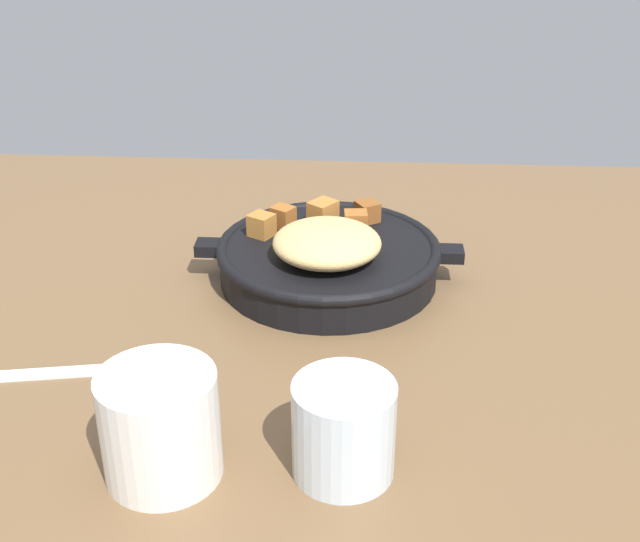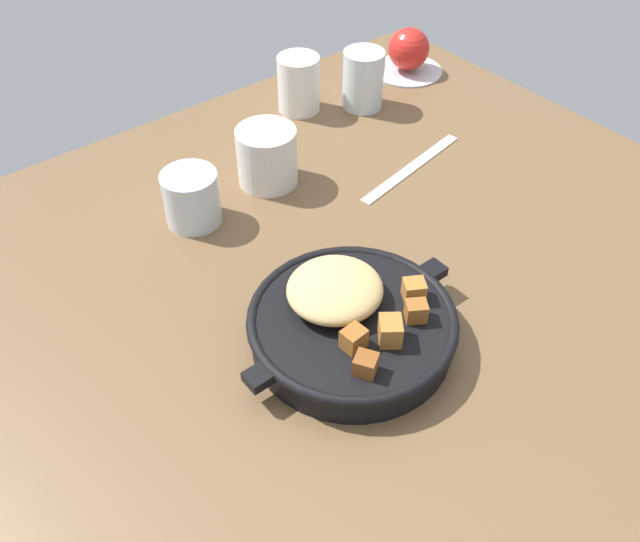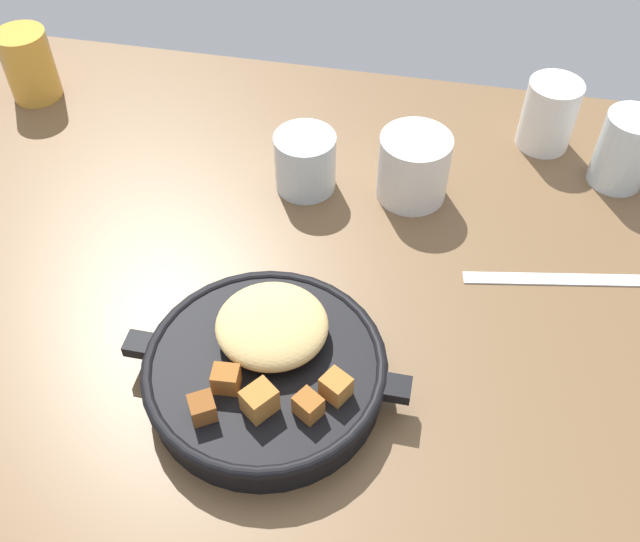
{
  "view_description": "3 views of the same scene",
  "coord_description": "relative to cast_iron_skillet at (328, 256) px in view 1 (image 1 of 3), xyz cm",
  "views": [
    {
      "loc": [
        -6.74,
        65.41,
        40.12
      ],
      "look_at": [
        -2.82,
        -1.01,
        5.43
      ],
      "focal_mm": 46.75,
      "sensor_mm": 36.0,
      "label": 1
    },
    {
      "loc": [
        -36.44,
        -45.58,
        56.89
      ],
      "look_at": [
        -2.58,
        -3.38,
        5.53
      ],
      "focal_mm": 38.17,
      "sensor_mm": 36.0,
      "label": 2
    },
    {
      "loc": [
        9.36,
        -45.95,
        58.9
      ],
      "look_at": [
        -0.31,
        1.64,
        4.68
      ],
      "focal_mm": 40.89,
      "sensor_mm": 36.0,
      "label": 3
    }
  ],
  "objects": [
    {
      "name": "ground_plane",
      "position": [
        3.15,
        9.32,
        -4.0
      ],
      "size": [
        112.78,
        89.5,
        2.4
      ],
      "primitive_type": "cube",
      "color": "brown"
    },
    {
      "name": "water_glass_short",
      "position": [
        -2.51,
        28.51,
        0.8
      ],
      "size": [
        7.3,
        7.3,
        7.2
      ],
      "primitive_type": "cylinder",
      "color": "silver",
      "rests_on": "ground_plane"
    },
    {
      "name": "ceramic_mug_white",
      "position": [
        10.14,
        29.5,
        1.29
      ],
      "size": [
        8.3,
        8.3,
        8.18
      ],
      "primitive_type": "cylinder",
      "color": "silver",
      "rests_on": "ground_plane"
    },
    {
      "name": "cast_iron_skillet",
      "position": [
        0.0,
        0.0,
        0.0
      ],
      "size": [
        26.95,
        22.65,
        7.29
      ],
      "color": "black",
      "rests_on": "ground_plane"
    }
  ]
}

